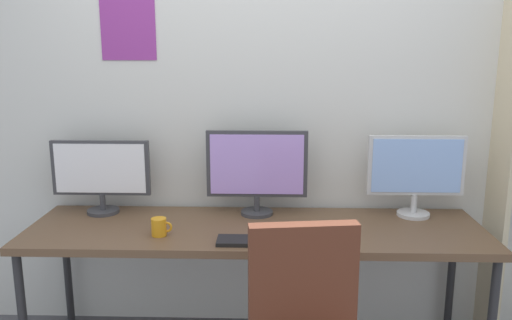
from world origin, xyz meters
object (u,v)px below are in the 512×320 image
monitor_left (101,173)px  coffee_mug (159,227)px  computer_mouse (334,237)px  desk (256,235)px  monitor_right (416,171)px  monitor_center (257,168)px  keyboard_main (254,241)px

monitor_left → coffee_mug: size_ratio=5.21×
computer_mouse → desk: bearing=155.9°
monitor_right → monitor_left: bearing=180.0°
desk → monitor_center: monitor_center is taller
monitor_left → computer_mouse: (1.27, -0.39, -0.22)m
desk → coffee_mug: size_ratio=22.62×
coffee_mug → computer_mouse: bearing=-2.1°
monitor_left → computer_mouse: 1.35m
monitor_right → computer_mouse: bearing=-141.4°
computer_mouse → coffee_mug: coffee_mug is taller
monitor_right → keyboard_main: 1.02m
keyboard_main → monitor_right: bearing=26.7°
computer_mouse → monitor_right: bearing=38.6°
desk → monitor_left: bearing=166.4°
computer_mouse → coffee_mug: (-0.87, 0.03, 0.03)m
desk → computer_mouse: (0.39, -0.18, 0.06)m
keyboard_main → coffee_mug: size_ratio=3.42×
coffee_mug → monitor_left: bearing=138.3°
desk → monitor_center: bearing=90.0°
desk → monitor_center: 0.38m
desk → keyboard_main: bearing=-90.0°
computer_mouse → coffee_mug: size_ratio=0.91×
desk → coffee_mug: bearing=-163.4°
monitor_right → computer_mouse: size_ratio=5.52×
monitor_left → monitor_center: bearing=0.0°
keyboard_main → computer_mouse: size_ratio=3.77×
desk → monitor_left: 0.95m
monitor_right → computer_mouse: 0.67m
monitor_left → coffee_mug: 0.57m
monitor_center → monitor_right: 0.88m
keyboard_main → coffee_mug: (-0.48, 0.09, 0.04)m
desk → keyboard_main: (0.00, -0.23, 0.06)m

